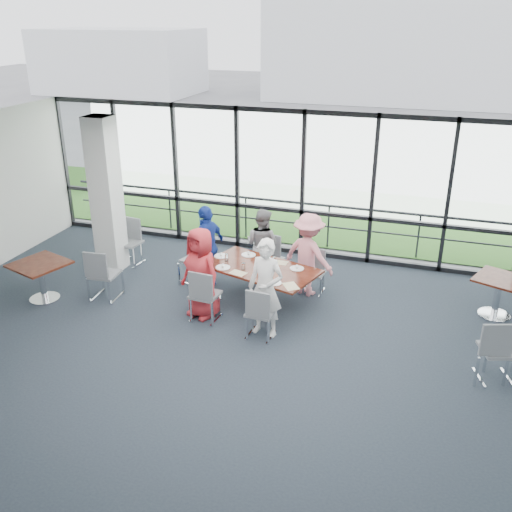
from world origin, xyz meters
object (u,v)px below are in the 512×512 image
(diner_near_left, at_px, (201,273))
(chair_spare_la, at_px, (105,274))
(diner_near_right, at_px, (266,288))
(chair_main_nr, at_px, (261,313))
(structural_column, at_px, (106,196))
(diner_far_left, at_px, (262,245))
(chair_main_fl, at_px, (271,260))
(chair_spare_r, at_px, (499,350))
(diner_end, at_px, (207,247))
(main_table, at_px, (261,273))
(chair_spare_lb, at_px, (130,243))
(side_table_right, at_px, (499,285))
(chair_main_end, at_px, (195,260))
(diner_far_right, at_px, (308,255))
(chair_main_fr, at_px, (314,273))
(chair_main_nl, at_px, (205,295))
(side_table_left, at_px, (40,268))

(diner_near_left, bearing_deg, chair_spare_la, -157.94)
(diner_near_right, xyz_separation_m, chair_main_nr, (-0.05, -0.12, -0.40))
(structural_column, xyz_separation_m, diner_far_left, (3.17, 0.47, -0.85))
(diner_near_left, bearing_deg, diner_near_right, 11.19)
(chair_main_fl, distance_m, chair_spare_r, 4.71)
(diner_near_left, distance_m, diner_end, 1.19)
(main_table, relative_size, chair_spare_la, 2.28)
(chair_spare_lb, bearing_deg, side_table_right, -172.34)
(diner_near_left, xyz_separation_m, diner_near_right, (1.27, -0.26, 0.02))
(main_table, relative_size, chair_main_end, 2.34)
(diner_near_right, bearing_deg, diner_end, 149.57)
(diner_near_right, relative_size, chair_main_end, 1.76)
(chair_main_nr, bearing_deg, diner_far_left, 110.90)
(chair_main_nr, bearing_deg, side_table_right, 31.62)
(diner_near_left, height_order, chair_spare_r, diner_near_left)
(chair_spare_lb, bearing_deg, diner_near_left, 153.47)
(chair_main_fl, relative_size, chair_main_end, 0.91)
(chair_main_fl, bearing_deg, diner_near_right, 116.73)
(diner_near_left, xyz_separation_m, diner_far_right, (1.59, 1.43, -0.02))
(diner_far_left, distance_m, chair_spare_lb, 2.95)
(side_table_right, bearing_deg, diner_end, -175.05)
(main_table, relative_size, chair_main_fr, 2.78)
(side_table_right, height_order, chair_spare_lb, chair_spare_lb)
(chair_main_fl, distance_m, chair_main_end, 1.51)
(chair_main_nl, xyz_separation_m, chair_spare_lb, (-2.49, 1.75, -0.01))
(chair_main_nl, relative_size, chair_spare_r, 0.96)
(diner_far_left, bearing_deg, main_table, 122.53)
(chair_spare_la, bearing_deg, diner_near_right, -9.94)
(diner_far_left, distance_m, diner_far_right, 1.08)
(structural_column, distance_m, chair_spare_la, 1.79)
(main_table, height_order, chair_spare_lb, chair_spare_lb)
(chair_main_fr, bearing_deg, chair_main_nr, 80.05)
(structural_column, distance_m, diner_far_left, 3.32)
(chair_spare_r, bearing_deg, chair_main_fl, 132.75)
(main_table, relative_size, chair_main_nr, 2.50)
(chair_spare_la, bearing_deg, chair_main_nl, -9.07)
(side_table_right, distance_m, chair_main_fr, 3.32)
(chair_main_nl, xyz_separation_m, chair_main_fl, (0.63, 1.91, -0.04))
(diner_near_left, height_order, chair_main_nr, diner_near_left)
(side_table_right, distance_m, diner_far_right, 3.42)
(structural_column, distance_m, side_table_right, 7.68)
(chair_main_end, height_order, chair_spare_la, chair_spare_la)
(structural_column, distance_m, chair_main_fl, 3.58)
(side_table_left, distance_m, chair_spare_la, 1.18)
(chair_main_nl, bearing_deg, main_table, 52.64)
(chair_main_nr, height_order, chair_main_end, chair_main_end)
(main_table, xyz_separation_m, diner_near_left, (-0.88, -0.71, 0.19))
(structural_column, xyz_separation_m, diner_near_right, (3.88, -1.56, -0.75))
(diner_near_left, height_order, diner_far_left, diner_near_left)
(structural_column, xyz_separation_m, diner_end, (2.26, -0.16, -0.77))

